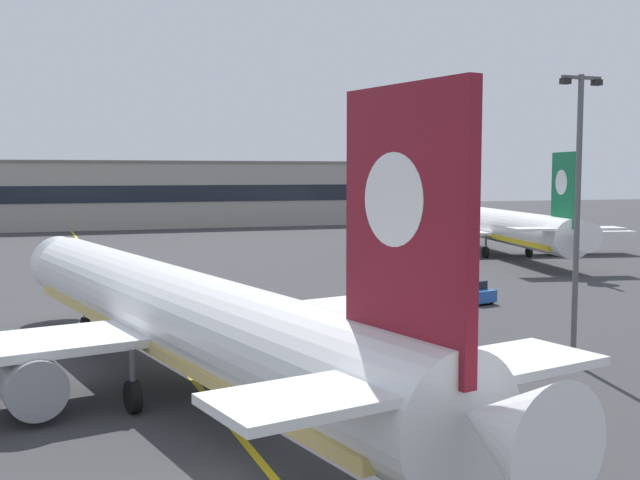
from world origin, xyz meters
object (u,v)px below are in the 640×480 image
at_px(safety_cone_by_nose_gear, 161,320).
at_px(service_car_nearest, 467,291).
at_px(apron_lamp_post, 577,215).
at_px(airliner_foreground, 177,315).
at_px(airliner_background, 502,227).

bearing_deg(safety_cone_by_nose_gear, service_car_nearest, 3.23).
xyz_separation_m(service_car_nearest, safety_cone_by_nose_gear, (-22.41, -1.26, -0.51)).
xyz_separation_m(apron_lamp_post, safety_cone_by_nose_gear, (-18.14, 16.61, -7.13)).
distance_m(airliner_foreground, safety_cone_by_nose_gear, 15.51).
xyz_separation_m(airliner_foreground, apron_lamp_post, (19.28, -1.46, 4.02)).
bearing_deg(apron_lamp_post, airliner_background, 61.83).
bearing_deg(safety_cone_by_nose_gear, airliner_background, 33.39).
xyz_separation_m(airliner_foreground, safety_cone_by_nose_gear, (1.14, 15.15, -3.11)).
bearing_deg(airliner_background, apron_lamp_post, -118.17).
bearing_deg(safety_cone_by_nose_gear, apron_lamp_post, -42.49).
bearing_deg(airliner_foreground, apron_lamp_post, -4.34).
relative_size(airliner_background, safety_cone_by_nose_gear, 73.25).
height_order(airliner_foreground, airliner_background, airliner_foreground).
xyz_separation_m(airliner_foreground, airliner_background, (42.93, 42.69, -0.08)).
height_order(airliner_foreground, apron_lamp_post, apron_lamp_post).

